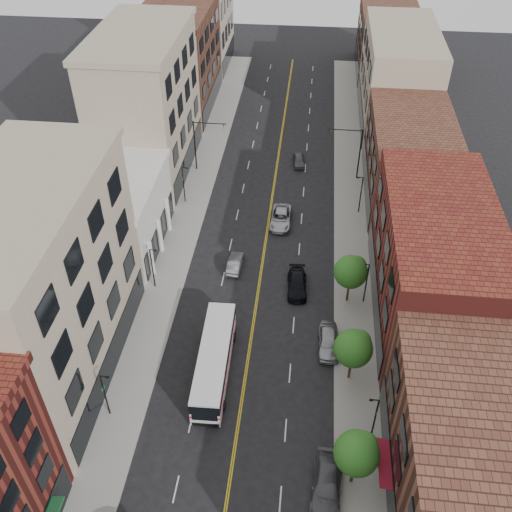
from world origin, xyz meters
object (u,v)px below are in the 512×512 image
(car_parked_far, at_px, (328,341))
(car_lane_behind, at_px, (235,263))
(car_lane_a, at_px, (297,284))
(city_bus, at_px, (214,359))
(car_lane_b, at_px, (281,218))
(car_lane_c, at_px, (299,160))
(car_parked_mid, at_px, (327,485))

(car_parked_far, relative_size, car_lane_behind, 1.20)
(car_parked_far, height_order, car_lane_a, car_parked_far)
(car_lane_a, bearing_deg, city_bus, -123.49)
(car_lane_b, bearing_deg, city_bus, -99.70)
(car_parked_far, distance_m, car_lane_c, 33.70)
(car_lane_behind, bearing_deg, car_lane_a, 160.90)
(city_bus, bearing_deg, car_lane_a, 58.48)
(car_parked_far, relative_size, car_lane_c, 1.24)
(car_lane_b, height_order, car_lane_c, car_lane_b)
(car_parked_far, bearing_deg, car_parked_mid, -91.22)
(car_lane_b, bearing_deg, car_parked_mid, -79.35)
(city_bus, distance_m, car_lane_behind, 14.63)
(car_parked_far, height_order, car_lane_c, car_parked_far)
(car_parked_mid, distance_m, car_lane_b, 34.24)
(car_parked_far, bearing_deg, car_lane_b, 105.72)
(car_lane_b, xyz_separation_m, car_lane_c, (1.52, 14.04, -0.10))
(car_parked_mid, height_order, car_lane_c, car_parked_mid)
(car_lane_c, bearing_deg, car_lane_a, -94.46)
(car_lane_c, bearing_deg, city_bus, -105.60)
(car_parked_mid, distance_m, car_lane_behind, 26.94)
(city_bus, bearing_deg, car_lane_c, 79.77)
(city_bus, xyz_separation_m, car_lane_a, (6.86, 11.82, -1.04))
(car_parked_far, bearing_deg, car_lane_a, 112.17)
(car_parked_mid, height_order, car_lane_behind, car_parked_mid)
(car_parked_far, distance_m, car_lane_behind, 14.74)
(city_bus, relative_size, car_parked_far, 2.47)
(car_parked_far, bearing_deg, car_lane_c, 96.25)
(car_lane_behind, height_order, car_lane_a, car_lane_a)
(car_lane_b, bearing_deg, car_lane_behind, -115.88)
(car_lane_a, xyz_separation_m, car_lane_c, (-1.03, 25.66, -0.07))
(city_bus, relative_size, car_lane_a, 2.38)
(city_bus, relative_size, car_lane_behind, 2.97)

